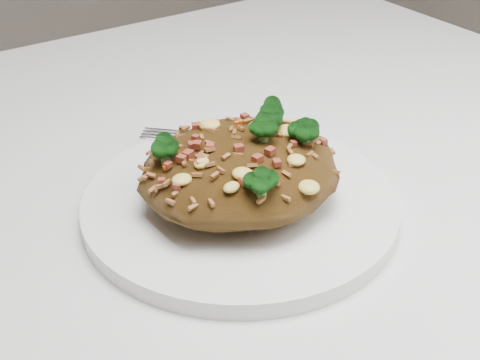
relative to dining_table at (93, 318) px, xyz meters
name	(u,v)px	position (x,y,z in m)	size (l,w,h in m)	color
dining_table	(93,318)	(0.00, 0.00, 0.00)	(1.20, 0.80, 0.75)	silver
plate	(240,204)	(0.12, -0.05, 0.10)	(0.25, 0.25, 0.01)	white
fried_rice	(241,161)	(0.12, -0.05, 0.14)	(0.16, 0.14, 0.07)	brown
fork	(239,141)	(0.16, 0.02, 0.11)	(0.13, 0.12, 0.00)	silver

